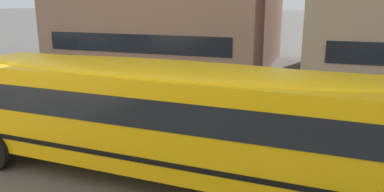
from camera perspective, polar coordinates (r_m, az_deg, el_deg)
The scene contains 4 objects.
ground_plane at distance 10.59m, azimuth 7.56°, elevation -9.87°, with size 400.00×400.00×0.00m, color #54514F.
sidewalk_far at distance 18.55m, azimuth 13.35°, elevation 0.45°, with size 120.00×3.00×0.01m, color gray.
lane_centreline at distance 10.59m, azimuth 7.56°, elevation -9.86°, with size 110.00×0.16×0.01m, color silver.
school_bus at distance 9.24m, azimuth -6.41°, elevation -2.00°, with size 13.12×3.33×2.92m.
Camera 1 is at (2.01, -9.46, 4.30)m, focal length 34.77 mm.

